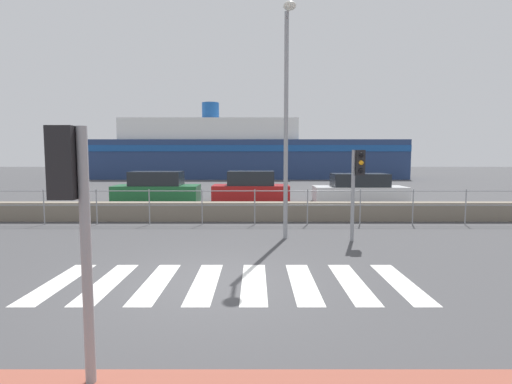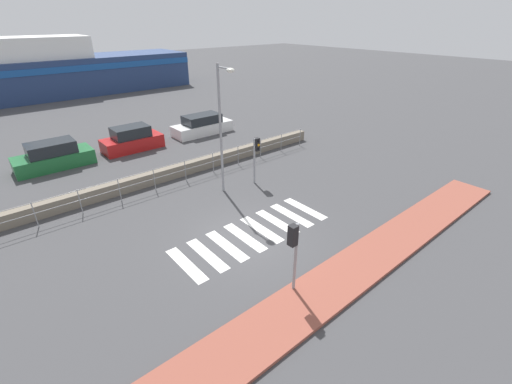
{
  "view_description": "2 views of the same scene",
  "coord_description": "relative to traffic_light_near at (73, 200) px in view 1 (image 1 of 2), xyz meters",
  "views": [
    {
      "loc": [
        0.94,
        -7.15,
        2.32
      ],
      "look_at": [
        0.95,
        2.0,
        1.5
      ],
      "focal_mm": 28.0,
      "sensor_mm": 36.0,
      "label": 1
    },
    {
      "loc": [
        -7.08,
        -9.14,
        8.02
      ],
      "look_at": [
        1.45,
        1.0,
        1.2
      ],
      "focal_mm": 24.0,
      "sensor_mm": 36.0,
      "label": 2
    }
  ],
  "objects": [
    {
      "name": "traffic_light_far",
      "position": [
        4.48,
        7.06,
        -0.08
      ],
      "size": [
        0.34,
        0.32,
        2.49
      ],
      "color": "gray",
      "rests_on": "ground_plane"
    },
    {
      "name": "crosswalk",
      "position": [
        1.24,
        3.41,
        -1.91
      ],
      "size": [
        6.75,
        2.4,
        0.01
      ],
      "color": "silver",
      "rests_on": "ground_plane"
    },
    {
      "name": "traffic_light_near",
      "position": [
        0.0,
        0.0,
        0.0
      ],
      "size": [
        0.34,
        0.32,
        2.6
      ],
      "color": "gray",
      "rests_on": "ground_plane"
    },
    {
      "name": "parked_car_green",
      "position": [
        -3.3,
        16.39,
        -1.25
      ],
      "size": [
        4.22,
        1.81,
        1.55
      ],
      "color": "#1E6633",
      "rests_on": "ground_plane"
    },
    {
      "name": "streetlamp",
      "position": [
        2.56,
        7.18,
        1.93
      ],
      "size": [
        0.32,
        1.22,
        6.22
      ],
      "color": "gray",
      "rests_on": "ground_plane"
    },
    {
      "name": "ferry_boat",
      "position": [
        0.0,
        39.14,
        0.7
      ],
      "size": [
        32.41,
        7.13,
        7.96
      ],
      "color": "navy",
      "rests_on": "ground_plane"
    },
    {
      "name": "seawall",
      "position": [
        0.79,
        10.56,
        -1.58
      ],
      "size": [
        21.88,
        0.55,
        0.66
      ],
      "color": "slate",
      "rests_on": "ground_plane"
    },
    {
      "name": "harbor_fence",
      "position": [
        0.79,
        9.68,
        -1.12
      ],
      "size": [
        19.73,
        0.04,
        1.21
      ],
      "color": "gray",
      "rests_on": "ground_plane"
    },
    {
      "name": "parked_car_white",
      "position": [
        6.97,
        16.39,
        -1.3
      ],
      "size": [
        4.58,
        1.75,
        1.45
      ],
      "color": "silver",
      "rests_on": "ground_plane"
    },
    {
      "name": "parked_car_red",
      "position": [
        1.46,
        16.39,
        -1.24
      ],
      "size": [
        3.84,
        1.73,
        1.57
      ],
      "color": "#B21919",
      "rests_on": "ground_plane"
    },
    {
      "name": "ground_plane",
      "position": [
        0.79,
        3.41,
        -1.91
      ],
      "size": [
        160.0,
        160.0,
        0.0
      ],
      "primitive_type": "plane",
      "color": "#424244"
    }
  ]
}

